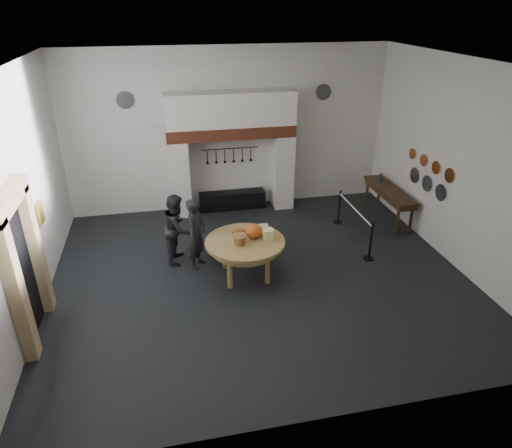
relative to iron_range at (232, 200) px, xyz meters
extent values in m
cube|color=black|center=(0.00, -3.72, -0.25)|extent=(9.00, 8.00, 0.02)
cube|color=silver|center=(0.00, -3.72, 4.25)|extent=(9.00, 8.00, 0.02)
cube|color=silver|center=(0.00, 0.28, 2.00)|extent=(9.00, 0.02, 4.50)
cube|color=silver|center=(0.00, -7.72, 2.00)|extent=(9.00, 0.02, 4.50)
cube|color=silver|center=(-4.50, -3.72, 2.00)|extent=(0.02, 8.00, 4.50)
cube|color=silver|center=(4.50, -3.72, 2.00)|extent=(0.02, 8.00, 4.50)
cube|color=silver|center=(-1.48, -0.07, 0.82)|extent=(0.55, 0.70, 2.15)
cube|color=silver|center=(1.48, -0.07, 0.82)|extent=(0.55, 0.70, 2.15)
cube|color=#9E442B|center=(0.00, -0.07, 2.06)|extent=(3.50, 0.72, 0.32)
cube|color=silver|center=(0.00, -0.07, 2.67)|extent=(3.50, 0.70, 0.90)
cube|color=black|center=(0.00, 0.00, 0.00)|extent=(1.90, 0.45, 0.50)
cylinder|color=black|center=(0.00, 0.20, 1.50)|extent=(1.60, 0.02, 0.02)
cube|color=black|center=(-4.47, -4.72, 1.00)|extent=(0.04, 1.10, 2.50)
cube|color=tan|center=(-4.38, -5.42, 1.05)|extent=(0.22, 0.30, 2.60)
cube|color=tan|center=(-4.38, -4.02, 1.05)|extent=(0.22, 0.30, 2.60)
cube|color=tan|center=(-4.38, -4.72, 2.40)|extent=(0.22, 1.70, 0.30)
cube|color=gold|center=(-4.45, -2.92, 1.35)|extent=(0.05, 0.34, 0.44)
cylinder|color=#A7854F|center=(-0.31, -3.65, 0.59)|extent=(2.22, 2.22, 0.07)
ellipsoid|color=#DC541F|center=(-0.11, -3.55, 0.78)|extent=(0.36, 0.36, 0.31)
cube|color=#FDF397|center=(0.19, -3.70, 0.74)|extent=(0.22, 0.22, 0.24)
cube|color=#D7CF80|center=(0.17, -3.40, 0.72)|extent=(0.18, 0.18, 0.20)
cone|color=#A47B3C|center=(-0.46, -3.80, 0.73)|extent=(0.41, 0.41, 0.22)
ellipsoid|color=olive|center=(-0.41, -3.30, 0.69)|extent=(0.31, 0.18, 0.13)
imported|color=black|center=(-1.30, -3.04, 0.59)|extent=(0.62, 0.72, 1.67)
imported|color=black|center=(-1.70, -2.64, 0.57)|extent=(0.81, 0.93, 1.64)
cube|color=#382514|center=(4.10, -1.63, 0.62)|extent=(0.55, 2.20, 0.06)
cylinder|color=#4F4E53|center=(4.10, -1.03, 0.76)|extent=(0.12, 0.12, 0.22)
cylinder|color=#C6662D|center=(4.46, -3.52, 1.70)|extent=(0.03, 0.34, 0.34)
cylinder|color=#C6662D|center=(4.46, -2.97, 1.70)|extent=(0.03, 0.32, 0.32)
cylinder|color=#C6662D|center=(4.46, -2.42, 1.70)|extent=(0.03, 0.30, 0.30)
cylinder|color=#C6662D|center=(4.46, -1.87, 1.70)|extent=(0.03, 0.28, 0.28)
cylinder|color=#4C4C51|center=(4.46, -3.32, 1.20)|extent=(0.03, 0.40, 0.40)
cylinder|color=#4C4C51|center=(4.46, -2.72, 1.20)|extent=(0.03, 0.40, 0.40)
cylinder|color=#4C4C51|center=(4.46, -2.12, 1.20)|extent=(0.03, 0.40, 0.40)
cylinder|color=#4C4C51|center=(-2.70, 0.24, 2.95)|extent=(0.44, 0.03, 0.44)
cylinder|color=#4C4C51|center=(2.70, 0.24, 2.95)|extent=(0.44, 0.03, 0.44)
cylinder|color=black|center=(2.69, -3.58, 0.20)|extent=(0.05, 0.05, 0.90)
cylinder|color=black|center=(2.69, -1.58, 0.20)|extent=(0.05, 0.05, 0.90)
cylinder|color=white|center=(2.69, -2.58, 0.60)|extent=(0.04, 2.00, 0.04)
camera|label=1|loc=(-1.87, -12.15, 5.31)|focal=32.00mm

